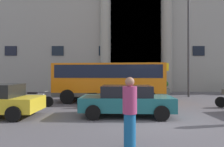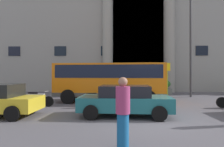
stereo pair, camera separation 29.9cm
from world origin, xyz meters
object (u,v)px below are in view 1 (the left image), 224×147
orange_minibus (110,79)px  lamppost_plaza_centre (189,38)px  parked_estate_mid (127,100)px  motorcycle_far_end (35,99)px  hedge_planter_far_east (160,87)px  pedestrian_man_red_shirt (130,112)px  bus_stop_sign (166,77)px  hedge_planter_west (103,87)px  motorcycle_near_kerb (94,99)px

orange_minibus → lamppost_plaza_centre: bearing=29.5°
parked_estate_mid → motorcycle_far_end: 5.62m
hedge_planter_far_east → pedestrian_man_red_shirt: bearing=-106.6°
bus_stop_sign → parked_estate_mid: (-3.45, -6.19, -0.98)m
motorcycle_far_end → lamppost_plaza_centre: bearing=27.3°
hedge_planter_far_east → parked_estate_mid: (-3.68, -9.17, 0.02)m
orange_minibus → parked_estate_mid: (0.83, -4.50, -0.85)m
hedge_planter_west → motorcycle_near_kerb: bearing=-90.8°
parked_estate_mid → pedestrian_man_red_shirt: (-0.21, -3.90, 0.21)m
motorcycle_far_end → parked_estate_mid: bearing=-23.2°
motorcycle_far_end → motorcycle_near_kerb: bearing=-2.6°
orange_minibus → motorcycle_near_kerb: (-0.82, -2.37, -1.10)m
orange_minibus → hedge_planter_far_east: orange_minibus is taller
hedge_planter_west → lamppost_plaza_centre: lamppost_plaza_centre is taller
parked_estate_mid → lamppost_plaza_centre: size_ratio=0.49×
orange_minibus → parked_estate_mid: orange_minibus is taller
hedge_planter_west → hedge_planter_far_east: (5.24, -0.03, -0.04)m
orange_minibus → hedge_planter_far_east: (4.51, 4.67, -0.87)m
hedge_planter_far_east → lamppost_plaza_centre: lamppost_plaza_centre is taller
parked_estate_mid → motorcycle_near_kerb: bearing=131.0°
orange_minibus → pedestrian_man_red_shirt: orange_minibus is taller
hedge_planter_far_east → motorcycle_far_end: hedge_planter_far_east is taller
motorcycle_far_end → pedestrian_man_red_shirt: size_ratio=1.15×
hedge_planter_west → pedestrian_man_red_shirt: (1.35, -13.09, 0.18)m
parked_estate_mid → bus_stop_sign: bearing=63.9°
orange_minibus → pedestrian_man_red_shirt: bearing=-80.5°
bus_stop_sign → lamppost_plaza_centre: 4.05m
parked_estate_mid → lamppost_plaza_centre: 10.21m
bus_stop_sign → lamppost_plaza_centre: (2.23, 1.23, 3.15)m
orange_minibus → pedestrian_man_red_shirt: size_ratio=4.10×
hedge_planter_far_east → pedestrian_man_red_shirt: (-3.89, -13.07, 0.23)m
pedestrian_man_red_shirt → bus_stop_sign: bearing=155.2°
pedestrian_man_red_shirt → hedge_planter_west: bearing=-179.0°
parked_estate_mid → motorcycle_far_end: parked_estate_mid is taller
bus_stop_sign → hedge_planter_far_east: size_ratio=1.57×
pedestrian_man_red_shirt → lamppost_plaza_centre: 13.35m
motorcycle_far_end → lamppost_plaza_centre: size_ratio=0.25×
orange_minibus → bus_stop_sign: bus_stop_sign is taller
bus_stop_sign → hedge_planter_far_east: bus_stop_sign is taller
parked_estate_mid → pedestrian_man_red_shirt: pedestrian_man_red_shirt is taller
motorcycle_near_kerb → pedestrian_man_red_shirt: pedestrian_man_red_shirt is taller
hedge_planter_far_east → motorcycle_far_end: size_ratio=0.84×
hedge_planter_west → parked_estate_mid: bearing=-80.4°
parked_estate_mid → motorcycle_far_end: size_ratio=2.00×
orange_minibus → motorcycle_far_end: size_ratio=3.58×
orange_minibus → hedge_planter_west: size_ratio=4.33×
hedge_planter_far_east → lamppost_plaza_centre: size_ratio=0.21×
motorcycle_near_kerb → lamppost_plaza_centre: (7.33, 5.30, 4.37)m
motorcycle_far_end → pedestrian_man_red_shirt: 7.98m
hedge_planter_far_east → motorcycle_near_kerb: bearing=-127.1°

